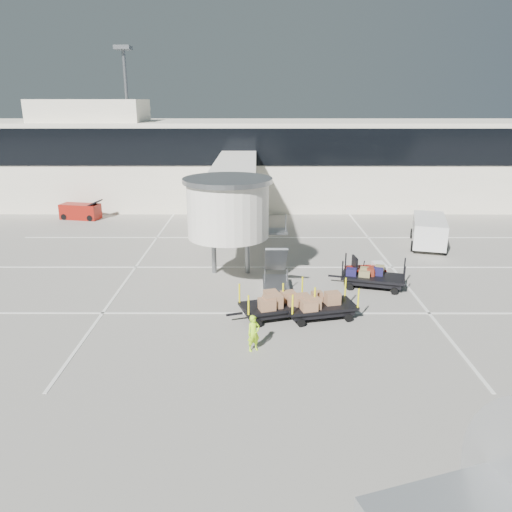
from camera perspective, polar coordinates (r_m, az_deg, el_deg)
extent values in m
plane|color=#9D978D|center=(22.87, 6.28, -8.58)|extent=(140.00, 140.00, 0.00)
cube|color=white|center=(24.67, 5.80, -6.52)|extent=(40.00, 0.15, 0.02)
cube|color=white|center=(31.17, 4.58, -1.28)|extent=(40.00, 0.15, 0.02)
cube|color=white|center=(37.85, 3.78, 2.13)|extent=(40.00, 0.15, 0.02)
cube|color=white|center=(33.12, 14.85, -0.69)|extent=(0.15, 30.00, 0.02)
cube|color=white|center=(32.90, -13.20, -0.69)|extent=(0.15, 30.00, 0.02)
cube|color=white|center=(50.84, 2.89, 10.67)|extent=(64.00, 12.00, 8.00)
cube|color=black|center=(44.62, 3.30, 12.30)|extent=(64.00, 0.12, 3.20)
cube|color=white|center=(50.87, -18.42, 15.50)|extent=(10.00, 6.00, 2.00)
cylinder|color=slate|center=(56.14, -14.35, 14.40)|extent=(0.36, 0.36, 15.00)
cube|color=slate|center=(56.31, -14.97, 22.03)|extent=(1.60, 1.60, 0.40)
cube|color=white|center=(35.91, -2.43, 8.32)|extent=(3.00, 18.00, 2.80)
cylinder|color=white|center=(27.08, -3.22, 5.29)|extent=(4.40, 4.40, 3.00)
cylinder|color=slate|center=(26.79, -3.28, 8.63)|extent=(4.80, 4.80, 0.25)
cylinder|color=slate|center=(29.79, -4.84, 0.73)|extent=(0.28, 0.28, 2.90)
cylinder|color=slate|center=(29.69, -0.99, 0.73)|extent=(0.28, 0.28, 2.90)
cylinder|color=slate|center=(36.53, -3.94, 3.89)|extent=(0.28, 0.28, 2.90)
cylinder|color=slate|center=(36.45, -0.80, 3.90)|extent=(0.28, 0.28, 2.90)
cylinder|color=slate|center=(43.35, -3.32, 6.07)|extent=(0.28, 0.28, 2.90)
cylinder|color=slate|center=(43.28, -0.66, 6.08)|extent=(0.28, 0.28, 2.90)
cube|color=slate|center=(27.25, 2.28, -3.51)|extent=(1.40, 2.60, 0.50)
cube|color=slate|center=(27.37, 2.27, -0.42)|extent=(1.20, 2.60, 2.06)
cube|color=slate|center=(28.36, 2.19, 2.85)|extent=(1.40, 1.20, 0.12)
cube|color=maroon|center=(29.38, 12.34, -1.82)|extent=(2.27, 1.25, 0.54)
cube|color=silver|center=(29.52, 13.90, -1.09)|extent=(0.73, 1.06, 0.32)
cube|color=black|center=(29.03, 11.21, -0.85)|extent=(0.19, 0.91, 0.82)
cylinder|color=black|center=(28.71, 11.28, -2.65)|extent=(0.60, 0.28, 0.58)
cylinder|color=black|center=(29.78, 10.65, -1.88)|extent=(0.60, 0.28, 0.58)
cylinder|color=black|center=(29.15, 14.02, -2.53)|extent=(0.60, 0.28, 0.58)
cylinder|color=black|center=(30.20, 13.30, -1.77)|extent=(0.60, 0.28, 0.58)
cube|color=black|center=(28.35, 13.24, -2.34)|extent=(3.72, 2.56, 0.14)
cube|color=black|center=(28.41, 13.22, -2.73)|extent=(3.33, 2.23, 0.28)
cube|color=black|center=(28.55, 9.04, -2.30)|extent=(0.78, 0.31, 0.09)
cylinder|color=black|center=(27.84, 10.65, -3.48)|extent=(0.41, 0.26, 0.38)
cylinder|color=black|center=(29.27, 10.96, -2.44)|extent=(0.41, 0.26, 0.38)
cylinder|color=black|center=(27.76, 15.53, -3.90)|extent=(0.41, 0.26, 0.38)
cylinder|color=black|center=(29.19, 15.60, -2.84)|extent=(0.41, 0.26, 0.38)
cylinder|color=black|center=(27.57, 9.85, -1.58)|extent=(0.08, 0.08, 1.02)
cylinder|color=black|center=(29.01, 10.20, -0.63)|extent=(0.08, 0.08, 1.02)
cylinder|color=black|center=(27.45, 16.61, -2.15)|extent=(0.08, 0.08, 1.02)
cylinder|color=black|center=(28.90, 16.62, -1.17)|extent=(0.08, 0.08, 1.02)
cube|color=#525157|center=(28.21, 14.37, -1.96)|extent=(0.56, 0.42, 0.39)
cube|color=#18143F|center=(28.57, 12.24, -1.46)|extent=(0.63, 0.53, 0.48)
cube|color=#525157|center=(27.84, 12.41, -2.04)|extent=(0.56, 0.44, 0.42)
cube|color=#18143F|center=(28.77, 12.54, -1.46)|extent=(0.61, 0.45, 0.37)
cube|color=#18143F|center=(28.19, 12.37, -1.92)|extent=(0.62, 0.52, 0.30)
cube|color=olive|center=(28.22, 15.47, -2.06)|extent=(0.63, 0.52, 0.37)
cube|color=#18143F|center=(28.55, 13.13, -1.63)|extent=(0.63, 0.56, 0.39)
cube|color=#525157|center=(28.27, 12.10, -1.80)|extent=(0.53, 0.42, 0.35)
cube|color=olive|center=(28.56, 11.02, -1.48)|extent=(0.53, 0.47, 0.40)
cube|color=black|center=(24.05, 7.30, -5.66)|extent=(3.65, 2.42, 0.13)
cube|color=black|center=(24.13, 7.28, -6.10)|extent=(3.26, 2.09, 0.28)
cube|color=black|center=(23.50, 2.53, -6.54)|extent=(0.78, 0.27, 0.09)
cylinder|color=black|center=(23.20, 5.18, -7.63)|extent=(0.41, 0.24, 0.38)
cylinder|color=black|center=(24.50, 4.06, -6.18)|extent=(0.41, 0.24, 0.38)
cylinder|color=black|center=(24.01, 10.53, -6.97)|extent=(0.41, 0.24, 0.38)
cylinder|color=black|center=(25.27, 9.16, -5.62)|extent=(0.41, 0.24, 0.38)
cylinder|color=#FFF50D|center=(22.70, 4.20, -5.63)|extent=(0.08, 0.08, 1.00)
cylinder|color=#FFF50D|center=(24.03, 3.11, -4.26)|extent=(0.08, 0.08, 1.00)
cylinder|color=#FFF50D|center=(23.82, 11.61, -4.82)|extent=(0.08, 0.08, 1.00)
cylinder|color=#FFF50D|center=(25.09, 10.18, -3.57)|extent=(0.08, 0.08, 1.00)
cube|color=#8F6345|center=(23.61, 4.81, -5.17)|extent=(0.64, 0.69, 0.51)
cube|color=#8F6345|center=(24.57, 8.32, -4.35)|extent=(0.73, 0.72, 0.53)
cube|color=#8F6345|center=(24.36, 9.24, -4.57)|extent=(0.63, 0.68, 0.56)
cube|color=#8F6345|center=(23.61, 8.46, -5.45)|extent=(0.76, 0.72, 0.41)
cube|color=#8F6345|center=(24.21, 8.79, -4.67)|extent=(0.63, 0.68, 0.56)
cube|color=#8F6345|center=(23.74, 5.80, -5.18)|extent=(0.62, 0.61, 0.44)
cube|color=#8F6345|center=(24.32, 8.70, -4.70)|extent=(0.73, 0.72, 0.45)
cube|color=black|center=(23.89, 2.37, -5.67)|extent=(3.73, 2.63, 0.14)
cube|color=black|center=(23.97, 2.36, -6.12)|extent=(3.33, 2.28, 0.28)
cube|color=black|center=(23.39, -2.48, -6.65)|extent=(0.78, 0.32, 0.09)
cylinder|color=black|center=(23.06, 0.21, -7.71)|extent=(0.41, 0.27, 0.38)
cylinder|color=black|center=(24.38, -0.88, -6.26)|extent=(0.41, 0.27, 0.38)
cylinder|color=black|center=(23.82, 5.68, -6.95)|extent=(0.41, 0.27, 0.38)
cylinder|color=black|center=(25.10, 4.33, -5.59)|extent=(0.41, 0.27, 0.38)
cylinder|color=#FFF50D|center=(22.56, -0.86, -5.70)|extent=(0.08, 0.08, 1.01)
cylinder|color=#FFF50D|center=(23.91, -1.90, -4.33)|extent=(0.08, 0.08, 1.01)
cylinder|color=#FFF50D|center=(23.61, 6.73, -4.74)|extent=(0.08, 0.08, 1.01)
cylinder|color=#FFF50D|center=(24.91, 5.32, -3.49)|extent=(0.08, 0.08, 1.01)
cube|color=#8F6345|center=(24.20, 2.17, -4.66)|extent=(0.69, 0.75, 0.41)
cube|color=#8F6345|center=(23.65, 1.63, -5.21)|extent=(0.78, 0.73, 0.40)
cube|color=#8F6345|center=(23.93, 4.36, -4.91)|extent=(0.80, 0.68, 0.44)
cube|color=#8F6345|center=(24.59, 4.68, -4.11)|extent=(0.81, 0.69, 0.59)
cube|color=#8F6345|center=(23.77, 1.03, -4.92)|extent=(0.68, 0.65, 0.53)
cube|color=#8F6345|center=(23.14, 0.93, -5.72)|extent=(0.71, 0.57, 0.41)
cube|color=#8F6345|center=(24.02, 1.34, -4.67)|extent=(0.74, 0.65, 0.53)
cube|color=#8F6345|center=(23.83, 3.48, -4.92)|extent=(0.68, 0.61, 0.51)
imported|color=#B5FF1A|center=(20.82, -0.27, -8.82)|extent=(0.68, 0.61, 1.57)
cube|color=silver|center=(37.46, 19.16, 2.82)|extent=(3.50, 5.65, 1.70)
cube|color=silver|center=(39.82, 18.97, 3.18)|extent=(2.12, 1.14, 0.99)
cube|color=black|center=(37.57, 19.21, 3.55)|extent=(2.98, 3.76, 0.68)
cylinder|color=black|center=(35.91, 17.49, 1.09)|extent=(0.46, 0.79, 0.75)
cylinder|color=black|center=(36.04, 20.79, 0.81)|extent=(0.46, 0.79, 0.75)
cylinder|color=black|center=(39.29, 17.43, 2.47)|extent=(0.46, 0.79, 0.75)
cylinder|color=black|center=(39.42, 20.45, 2.21)|extent=(0.46, 0.79, 0.75)
cube|color=maroon|center=(46.26, -19.43, 4.82)|extent=(3.56, 2.05, 1.32)
cube|color=black|center=(45.35, -17.90, 5.82)|extent=(1.07, 1.38, 0.47)
cylinder|color=black|center=(46.48, -21.07, 4.20)|extent=(0.56, 0.32, 0.53)
cylinder|color=black|center=(47.49, -20.29, 4.55)|extent=(0.56, 0.32, 0.53)
cylinder|color=black|center=(45.21, -18.43, 4.13)|extent=(0.56, 0.32, 0.53)
cylinder|color=black|center=(46.25, -17.68, 4.49)|extent=(0.56, 0.32, 0.53)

